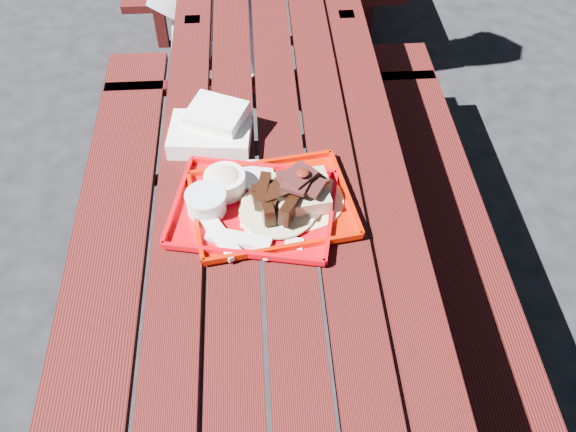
{
  "coord_description": "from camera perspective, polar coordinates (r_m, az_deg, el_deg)",
  "views": [
    {
      "loc": [
        -0.07,
        -1.28,
        2.08
      ],
      "look_at": [
        0.0,
        -0.15,
        0.82
      ],
      "focal_mm": 40.0,
      "sensor_mm": 36.0,
      "label": 1
    }
  ],
  "objects": [
    {
      "name": "picnic_table_near",
      "position": [
        1.99,
        -0.28,
        -1.82
      ],
      "size": [
        1.41,
        2.4,
        0.75
      ],
      "color": "#4A110E",
      "rests_on": "ground"
    },
    {
      "name": "white_cloth",
      "position": [
        2.0,
        -6.76,
        7.69
      ],
      "size": [
        0.26,
        0.23,
        0.1
      ],
      "color": "white",
      "rests_on": "picnic_table_near"
    },
    {
      "name": "ground",
      "position": [
        2.44,
        -0.23,
        -10.36
      ],
      "size": [
        60.0,
        60.0,
        0.0
      ],
      "primitive_type": "plane",
      "color": "black",
      "rests_on": "ground"
    },
    {
      "name": "far_tray",
      "position": [
        1.78,
        -3.36,
        0.68
      ],
      "size": [
        0.5,
        0.43,
        0.07
      ],
      "color": "red",
      "rests_on": "picnic_table_near"
    },
    {
      "name": "near_tray",
      "position": [
        1.8,
        -1.61,
        1.9
      ],
      "size": [
        0.49,
        0.41,
        0.14
      ],
      "color": "#BC1500",
      "rests_on": "picnic_table_near"
    }
  ]
}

